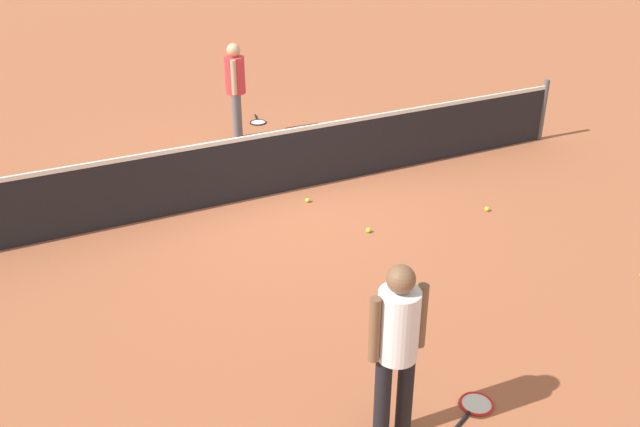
# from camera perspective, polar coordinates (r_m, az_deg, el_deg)

# --- Properties ---
(ground_plane) EXTENTS (40.00, 40.00, 0.00)m
(ground_plane) POSITION_cam_1_polar(r_m,az_deg,el_deg) (10.37, -3.42, 1.71)
(ground_plane) COLOR #9E5638
(court_net) EXTENTS (10.09, 0.09, 1.07)m
(court_net) POSITION_cam_1_polar(r_m,az_deg,el_deg) (10.16, -3.49, 4.26)
(court_net) COLOR #4C4C51
(court_net) RESTS_ON ground_plane
(player_near_side) EXTENTS (0.52, 0.34, 1.70)m
(player_near_side) POSITION_cam_1_polar(r_m,az_deg,el_deg) (5.69, 6.33, -10.26)
(player_near_side) COLOR black
(player_near_side) RESTS_ON ground_plane
(player_far_side) EXTENTS (0.45, 0.51, 1.70)m
(player_far_side) POSITION_cam_1_polar(r_m,az_deg,el_deg) (12.11, -6.93, 10.48)
(player_far_side) COLOR #595960
(player_far_side) RESTS_ON ground_plane
(tennis_racket_near_player) EXTENTS (0.60, 0.42, 0.03)m
(tennis_racket_near_player) POSITION_cam_1_polar(r_m,az_deg,el_deg) (6.71, 12.57, -15.06)
(tennis_racket_near_player) COLOR red
(tennis_racket_near_player) RESTS_ON ground_plane
(tennis_racket_far_player) EXTENTS (0.38, 0.61, 0.03)m
(tennis_racket_far_player) POSITION_cam_1_polar(r_m,az_deg,el_deg) (13.23, -5.10, 7.47)
(tennis_racket_far_player) COLOR black
(tennis_racket_far_player) RESTS_ON ground_plane
(tennis_ball_near_player) EXTENTS (0.07, 0.07, 0.07)m
(tennis_ball_near_player) POSITION_cam_1_polar(r_m,az_deg,el_deg) (10.05, -1.03, 1.09)
(tennis_ball_near_player) COLOR #C6E033
(tennis_ball_near_player) RESTS_ON ground_plane
(tennis_ball_by_net) EXTENTS (0.07, 0.07, 0.07)m
(tennis_ball_by_net) POSITION_cam_1_polar(r_m,az_deg,el_deg) (9.26, 3.97, -1.38)
(tennis_ball_by_net) COLOR #C6E033
(tennis_ball_by_net) RESTS_ON ground_plane
(tennis_ball_midcourt) EXTENTS (0.07, 0.07, 0.07)m
(tennis_ball_midcourt) POSITION_cam_1_polar(r_m,az_deg,el_deg) (10.07, 13.49, 0.36)
(tennis_ball_midcourt) COLOR #C6E033
(tennis_ball_midcourt) RESTS_ON ground_plane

